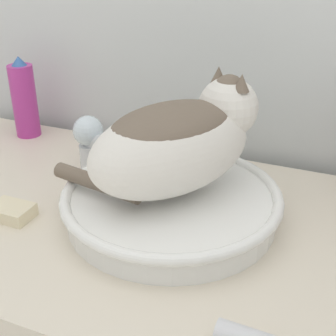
% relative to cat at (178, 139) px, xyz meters
% --- Properties ---
extents(sink_basin, '(0.39, 0.39, 0.06)m').
position_rel_cat_xyz_m(sink_basin, '(-0.01, -0.01, -0.12)').
color(sink_basin, white).
rests_on(sink_basin, vanity_counter).
extents(cat, '(0.37, 0.35, 0.20)m').
position_rel_cat_xyz_m(cat, '(0.00, 0.00, 0.00)').
color(cat, silver).
rests_on(cat, sink_basin).
extents(faucet, '(0.12, 0.08, 0.13)m').
position_rel_cat_xyz_m(faucet, '(-0.23, 0.08, -0.07)').
color(faucet, silver).
rests_on(faucet, vanity_counter).
extents(spray_bottle_trigger, '(0.06, 0.06, 0.20)m').
position_rel_cat_xyz_m(spray_bottle_trigger, '(-0.49, 0.20, -0.06)').
color(spray_bottle_trigger, '#B2338C').
rests_on(spray_bottle_trigger, vanity_counter).
extents(soap_bar, '(0.08, 0.05, 0.02)m').
position_rel_cat_xyz_m(soap_bar, '(-0.28, -0.12, -0.14)').
color(soap_bar, beige).
rests_on(soap_bar, vanity_counter).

